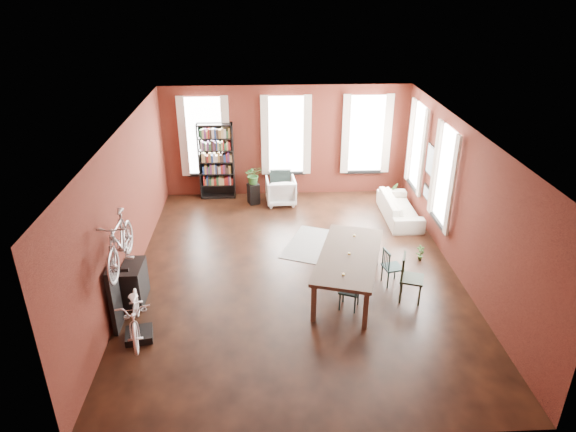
{
  "coord_description": "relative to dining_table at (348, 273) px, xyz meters",
  "views": [
    {
      "loc": [
        -0.65,
        -9.67,
        5.98
      ],
      "look_at": [
        -0.14,
        0.6,
        1.09
      ],
      "focal_mm": 32.0,
      "sensor_mm": 36.0,
      "label": 1
    }
  ],
  "objects": [
    {
      "name": "dining_chair_c",
      "position": [
        1.22,
        -0.37,
        0.06
      ],
      "size": [
        0.57,
        0.57,
        0.97
      ],
      "primitive_type": "cube",
      "rotation": [
        0.0,
        0.0,
        1.23
      ],
      "color": "#1F2D1A",
      "rests_on": "ground"
    },
    {
      "name": "bike_trainer",
      "position": [
        -3.99,
        -1.33,
        -0.36
      ],
      "size": [
        0.56,
        0.56,
        0.14
      ],
      "primitive_type": "cube",
      "rotation": [
        0.0,
        0.0,
        0.19
      ],
      "color": "black",
      "rests_on": "ground"
    },
    {
      "name": "cream_sofa",
      "position": [
        1.93,
        3.38,
        -0.02
      ],
      "size": [
        0.61,
        2.08,
        0.81
      ],
      "primitive_type": "imported",
      "rotation": [
        0.0,
        0.0,
        1.57
      ],
      "color": "beige",
      "rests_on": "ground"
    },
    {
      "name": "plant_on_stand",
      "position": [
        -1.97,
        4.6,
        0.36
      ],
      "size": [
        0.57,
        0.61,
        0.41
      ],
      "primitive_type": "imported",
      "rotation": [
        0.0,
        0.0,
        0.2
      ],
      "color": "#2E6227",
      "rests_on": "plant_stand"
    },
    {
      "name": "dining_chair_a",
      "position": [
        -0.06,
        -0.59,
        -0.03
      ],
      "size": [
        0.48,
        0.48,
        0.8
      ],
      "primitive_type": "cube",
      "rotation": [
        0.0,
        0.0,
        -1.95
      ],
      "color": "#173333",
      "rests_on": "ground"
    },
    {
      "name": "plant_stand",
      "position": [
        -1.98,
        4.57,
        -0.14
      ],
      "size": [
        0.38,
        0.38,
        0.59
      ],
      "primitive_type": "cube",
      "rotation": [
        0.0,
        0.0,
        0.36
      ],
      "color": "black",
      "rests_on": "ground"
    },
    {
      "name": "bike_wall_rack",
      "position": [
        -4.42,
        -1.02,
        0.22
      ],
      "size": [
        0.16,
        0.6,
        1.3
      ],
      "primitive_type": "cube",
      "color": "black",
      "rests_on": "ground"
    },
    {
      "name": "dining_chair_d",
      "position": [
        0.97,
        0.23,
        -0.03
      ],
      "size": [
        0.44,
        0.44,
        0.81
      ],
      "primitive_type": "cube",
      "rotation": [
        0.0,
        0.0,
        1.77
      ],
      "color": "#173433",
      "rests_on": "ground"
    },
    {
      "name": "dining_chair_b",
      "position": [
        -0.16,
        0.45,
        -0.01
      ],
      "size": [
        0.42,
        0.42,
        0.84
      ],
      "primitive_type": "cube",
      "rotation": [
        0.0,
        0.0,
        -1.67
      ],
      "color": "black",
      "rests_on": "ground"
    },
    {
      "name": "bicycle_hung",
      "position": [
        -4.17,
        -1.02,
        1.7
      ],
      "size": [
        0.47,
        1.0,
        1.66
      ],
      "primitive_type": "imported",
      "color": "#A5A8AD",
      "rests_on": "bike_wall_rack"
    },
    {
      "name": "plant_by_sofa",
      "position": [
        1.96,
        4.4,
        -0.29
      ],
      "size": [
        0.47,
        0.68,
        0.28
      ],
      "primitive_type": "imported",
      "rotation": [
        0.0,
        0.0,
        0.23
      ],
      "color": "#356126",
      "rests_on": "ground"
    },
    {
      "name": "plant_small",
      "position": [
        1.86,
        1.15,
        -0.36
      ],
      "size": [
        0.27,
        0.4,
        0.13
      ],
      "primitive_type": "imported",
      "rotation": [
        0.0,
        0.0,
        0.2
      ],
      "color": "#325823",
      "rests_on": "ground"
    },
    {
      "name": "bicycle_floor",
      "position": [
        -3.99,
        -1.35,
        0.52
      ],
      "size": [
        0.73,
        0.95,
        1.63
      ],
      "primitive_type": "imported",
      "rotation": [
        0.0,
        0.0,
        0.21
      ],
      "color": "silver",
      "rests_on": "bike_trainer"
    },
    {
      "name": "striped_rug",
      "position": [
        -0.54,
        2.02,
        -0.42
      ],
      "size": [
        1.69,
        2.06,
        0.01
      ],
      "primitive_type": "cube",
      "rotation": [
        0.0,
        0.0,
        -0.39
      ],
      "color": "black",
      "rests_on": "ground"
    },
    {
      "name": "room",
      "position": [
        -0.77,
        1.4,
        1.71
      ],
      "size": [
        9.0,
        9.04,
        3.22
      ],
      "color": "black",
      "rests_on": "ground"
    },
    {
      "name": "dining_table",
      "position": [
        0.0,
        0.0,
        0.0
      ],
      "size": [
        1.82,
        2.75,
        0.86
      ],
      "primitive_type": "cube",
      "rotation": [
        0.0,
        0.0,
        -0.29
      ],
      "color": "#47362A",
      "rests_on": "ground"
    },
    {
      "name": "white_armchair",
      "position": [
        -1.21,
        4.53,
        -0.01
      ],
      "size": [
        0.86,
        0.81,
        0.84
      ],
      "primitive_type": "imported",
      "rotation": [
        0.0,
        0.0,
        3.21
      ],
      "color": "silver",
      "rests_on": "ground"
    },
    {
      "name": "console_table",
      "position": [
        -4.3,
        -0.12,
        -0.03
      ],
      "size": [
        0.4,
        0.8,
        0.8
      ],
      "primitive_type": "cube",
      "color": "black",
      "rests_on": "ground"
    },
    {
      "name": "bookshelf",
      "position": [
        -3.02,
        5.08,
        0.67
      ],
      "size": [
        1.0,
        0.32,
        2.2
      ],
      "primitive_type": "cube",
      "color": "black",
      "rests_on": "ground"
    }
  ]
}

